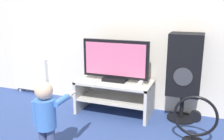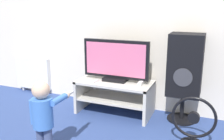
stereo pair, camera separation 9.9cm
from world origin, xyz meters
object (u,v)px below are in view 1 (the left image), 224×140
at_px(game_console, 141,82).
at_px(speaker_tower, 185,66).
at_px(remote_primary, 95,82).
at_px(floor_fan, 195,123).
at_px(television, 115,61).
at_px(radiator, 31,74).
at_px(child, 46,114).

xyz_separation_m(game_console, speaker_tower, (0.48, 0.12, 0.22)).
xyz_separation_m(remote_primary, floor_fan, (1.21, -0.31, -0.21)).
xyz_separation_m(television, radiator, (-1.50, 0.23, -0.37)).
xyz_separation_m(game_console, child, (-0.58, -1.13, -0.02)).
xyz_separation_m(child, floor_fan, (1.23, 0.68, -0.20)).
bearing_deg(remote_primary, radiator, 162.96).
xyz_separation_m(game_console, remote_primary, (-0.56, -0.14, -0.01)).
bearing_deg(television, remote_primary, -141.07).
distance_m(television, game_console, 0.42).
distance_m(television, radiator, 1.56).
bearing_deg(speaker_tower, remote_primary, -166.04).
bearing_deg(child, floor_fan, 29.08).
height_order(game_console, speaker_tower, speaker_tower).
bearing_deg(floor_fan, child, -150.92).
relative_size(child, radiator, 1.18).
distance_m(child, floor_fan, 1.42).
distance_m(game_console, speaker_tower, 0.54).
bearing_deg(remote_primary, child, -91.13).
relative_size(television, child, 1.17).
bearing_deg(floor_fan, television, 154.65).
bearing_deg(remote_primary, television, 38.93).
xyz_separation_m(television, game_console, (0.35, -0.03, -0.23)).
bearing_deg(floor_fan, speaker_tower, 107.01).
bearing_deg(radiator, speaker_tower, -3.39).
distance_m(child, radiator, 1.89).
bearing_deg(game_console, radiator, 172.19).
xyz_separation_m(television, remote_primary, (-0.21, -0.17, -0.24)).
height_order(television, game_console, television).
height_order(game_console, remote_primary, game_console).
height_order(speaker_tower, radiator, speaker_tower).
distance_m(speaker_tower, radiator, 2.36).
bearing_deg(radiator, remote_primary, -17.04).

